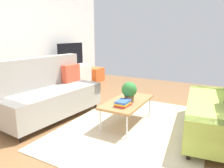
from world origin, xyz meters
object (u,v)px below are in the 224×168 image
at_px(storage_trunk, 96,75).
at_px(table_book_0, 123,105).
at_px(couch_beige, 49,94).
at_px(vase_1, 60,65).
at_px(tv, 71,55).
at_px(couch_green, 223,108).
at_px(potted_plant, 129,91).
at_px(vase_0, 55,65).
at_px(bottle_0, 66,63).
at_px(tv_console, 71,77).
at_px(coffee_table, 127,102).

height_order(storage_trunk, table_book_0, table_book_0).
distance_m(couch_beige, vase_1, 1.85).
bearing_deg(tv, storage_trunk, -4.16).
bearing_deg(storage_trunk, vase_1, 174.29).
xyz_separation_m(couch_green, potted_plant, (-0.32, 1.38, 0.16)).
height_order(couch_green, vase_0, couch_green).
relative_size(tv, bottle_0, 4.43).
bearing_deg(couch_beige, vase_0, -135.15).
xyz_separation_m(tv, bottle_0, (-0.26, -0.02, -0.20)).
bearing_deg(bottle_0, potted_plant, -117.39).
bearing_deg(table_book_0, bottle_0, 58.52).
bearing_deg(storage_trunk, couch_green, -121.42).
relative_size(table_book_0, bottle_0, 1.06).
height_order(storage_trunk, bottle_0, bottle_0).
distance_m(couch_green, tv, 4.06).
distance_m(table_book_0, vase_0, 2.82).
distance_m(tv_console, vase_0, 0.72).
distance_m(couch_beige, table_book_0, 1.47).
bearing_deg(potted_plant, vase_1, 66.09).
bearing_deg(tv_console, couch_beige, -151.26).
bearing_deg(vase_1, potted_plant, -113.91).
distance_m(coffee_table, bottle_0, 2.73).
relative_size(tv_console, vase_0, 7.29).
bearing_deg(bottle_0, couch_green, -103.88).
xyz_separation_m(tv, vase_1, (-0.40, 0.07, -0.23)).
height_order(couch_beige, potted_plant, couch_beige).
xyz_separation_m(couch_beige, bottle_0, (1.62, 0.99, 0.31)).
height_order(tv_console, vase_0, vase_0).
distance_m(couch_beige, coffee_table, 1.47).
bearing_deg(storage_trunk, coffee_table, -137.87).
bearing_deg(bottle_0, tv, 4.46).
xyz_separation_m(couch_beige, vase_0, (1.29, 1.08, 0.29)).
xyz_separation_m(tv, potted_plant, (-1.53, -2.47, -0.35)).
xyz_separation_m(storage_trunk, bottle_0, (-1.36, 0.06, 0.53)).
bearing_deg(table_book_0, potted_plant, 0.47).
bearing_deg(couch_beige, storage_trunk, -157.60).
distance_m(storage_trunk, vase_1, 1.59).
bearing_deg(vase_1, storage_trunk, -5.71).
distance_m(potted_plant, vase_0, 2.72).
bearing_deg(coffee_table, bottle_0, 62.79).
xyz_separation_m(vase_0, bottle_0, (0.32, -0.09, 0.02)).
relative_size(tv, storage_trunk, 1.92).
relative_size(vase_1, bottle_0, 0.75).
height_order(couch_beige, table_book_0, couch_beige).
xyz_separation_m(tv_console, bottle_0, (-0.26, -0.04, 0.43)).
bearing_deg(couch_green, couch_beige, 96.80).
height_order(couch_beige, couch_green, same).
bearing_deg(tv, bottle_0, -175.54).
xyz_separation_m(storage_trunk, table_book_0, (-2.86, -2.40, 0.21)).
bearing_deg(bottle_0, vase_1, 147.90).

